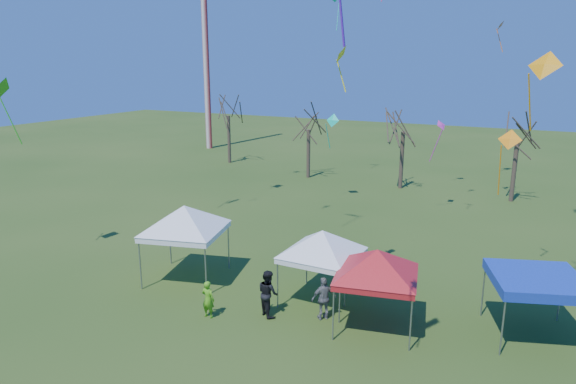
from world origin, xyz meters
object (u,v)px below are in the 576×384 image
at_px(tree_3, 520,119).
at_px(tent_red, 377,255).
at_px(person_grey, 324,298).
at_px(tree_0, 228,98).
at_px(tree_1, 309,112).
at_px(tree_2, 404,111).
at_px(radio_mast, 205,39).
at_px(tent_white_west, 184,211).
at_px(tent_white_mid, 322,235).
at_px(tent_blue, 537,281).
at_px(person_green, 208,299).
at_px(person_dark, 268,293).

distance_m(tree_3, tent_red, 23.03).
height_order(tent_red, person_grey, tent_red).
height_order(tree_0, tree_1, tree_0).
bearing_deg(tent_red, tree_2, 102.19).
bearing_deg(radio_mast, tent_white_west, -56.49).
height_order(tree_1, tree_2, tree_2).
xyz_separation_m(tree_0, tent_red, (23.42, -25.90, -3.50)).
relative_size(tree_0, tent_red, 2.05).
bearing_deg(tent_white_west, tent_white_mid, 5.38).
xyz_separation_m(tree_0, tent_blue, (28.89, -23.99, -4.22)).
bearing_deg(radio_mast, person_green, -54.99).
bearing_deg(tree_1, radio_mast, 151.52).
bearing_deg(tent_red, tent_white_mid, 157.44).
bearing_deg(tent_blue, person_dark, -163.34).
height_order(tent_white_west, person_grey, tent_white_west).
height_order(radio_mast, person_dark, radio_mast).
bearing_deg(tent_white_west, radio_mast, 123.51).
height_order(radio_mast, tree_0, radio_mast).
relative_size(tree_1, person_dark, 3.92).
bearing_deg(tent_white_mid, tent_white_west, -174.62).
relative_size(tree_3, person_dark, 4.11).
xyz_separation_m(radio_mast, tent_white_west, (21.20, -32.02, -9.14)).
height_order(tent_red, person_dark, tent_red).
xyz_separation_m(tree_2, tent_blue, (10.41, -20.98, -4.02)).
distance_m(radio_mast, person_dark, 44.18).
bearing_deg(tent_blue, radio_mast, 139.67).
bearing_deg(tree_0, tent_white_mid, -50.10).
height_order(tree_1, person_green, tree_1).
distance_m(tree_2, tent_blue, 23.77).
distance_m(tent_white_west, tent_blue, 14.95).
height_order(tree_0, tree_2, tree_0).
bearing_deg(tent_white_west, tree_3, 59.81).
relative_size(radio_mast, tree_1, 3.31).
relative_size(tree_1, tent_white_west, 1.65).
height_order(person_grey, person_green, person_grey).
distance_m(tree_0, person_green, 33.44).
distance_m(tree_1, tree_3, 16.81).
height_order(tree_0, tent_white_west, tree_0).
distance_m(person_dark, person_green, 2.42).
bearing_deg(person_dark, radio_mast, -18.65).
bearing_deg(person_green, tree_0, -57.40).
xyz_separation_m(tent_white_mid, tent_red, (2.71, -1.13, -0.01)).
xyz_separation_m(tree_2, person_grey, (2.92, -23.17, -5.40)).
relative_size(radio_mast, tree_0, 2.96).
bearing_deg(tent_blue, person_grey, -163.69).
distance_m(radio_mast, tree_2, 28.08).
xyz_separation_m(radio_mast, tree_0, (7.15, -6.62, -6.01)).
distance_m(tent_white_mid, person_grey, 2.63).
distance_m(tent_white_mid, person_dark, 3.27).
distance_m(tent_white_west, tent_white_mid, 6.71).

